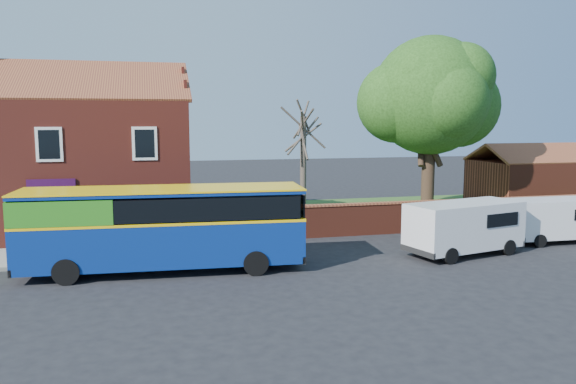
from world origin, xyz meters
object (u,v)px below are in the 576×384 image
object	(u,v)px
van_near	(464,226)
large_tree	(430,100)
bus	(155,225)
van_far	(557,218)

from	to	relation	value
van_near	large_tree	bearing A→B (deg)	58.09
bus	van_far	xyz separation A→B (m)	(18.17, 0.78, -0.66)
bus	van_near	size ratio (longest dim) A/B	1.95
large_tree	bus	bearing A→B (deg)	-151.14
bus	large_tree	bearing A→B (deg)	32.40
bus	van_near	bearing A→B (deg)	1.78
van_near	van_far	bearing A→B (deg)	-1.35
van_near	van_far	size ratio (longest dim) A/B	1.16
van_near	large_tree	size ratio (longest dim) A/B	0.52
van_far	large_tree	size ratio (longest dim) A/B	0.45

